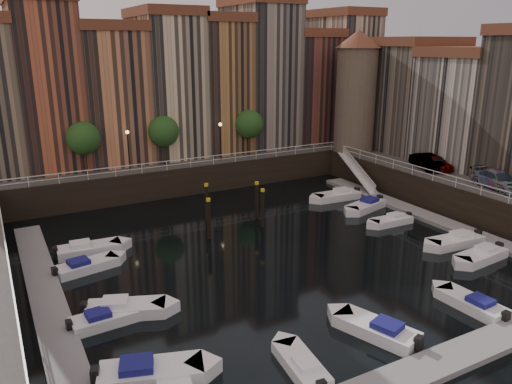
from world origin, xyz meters
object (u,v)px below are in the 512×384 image
car_c (498,181)px  gangway (357,171)px  boat_left_0 (149,373)px  mooring_pilings (234,208)px  boat_left_1 (107,318)px  car_a (434,163)px  boat_left_2 (124,309)px  car_b (427,163)px  corner_tower (356,89)px

car_c → gangway: bearing=114.9°
boat_left_0 → car_c: car_c is taller
mooring_pilings → car_c: bearing=-25.8°
gangway → car_c: (3.65, -14.43, 1.84)m
boat_left_1 → car_c: size_ratio=0.85×
mooring_pilings → boat_left_0: (-12.77, -16.77, -1.25)m
car_c → boat_left_1: bearing=-168.1°
car_a → gangway: bearing=129.2°
boat_left_0 → boat_left_2: boat_left_0 is taller
gangway → car_b: car_b is taller
corner_tower → boat_left_2: bearing=-149.5°
corner_tower → boat_left_2: corner_tower is taller
car_a → car_b: car_a is taller
mooring_pilings → boat_left_2: size_ratio=1.24×
car_a → car_c: size_ratio=0.86×
car_b → car_c: bearing=-73.5°
boat_left_2 → car_a: 34.54m
gangway → car_b: bearing=-61.5°
mooring_pilings → car_a: bearing=-6.8°
gangway → car_c: 15.00m
mooring_pilings → car_a: (21.22, -2.54, 2.11)m
mooring_pilings → boat_left_2: bearing=-140.2°
car_a → boat_left_2: bearing=-158.1°
boat_left_2 → car_c: (33.12, 0.16, 3.38)m
corner_tower → car_a: corner_tower is taller
boat_left_1 → boat_left_0: bearing=-87.7°
mooring_pilings → gangway: bearing=14.2°
car_b → boat_left_1: bearing=-150.3°
boat_left_0 → mooring_pilings: bearing=70.6°
boat_left_0 → car_b: 36.70m
car_c → corner_tower: bearing=103.0°
mooring_pilings → boat_left_2: mooring_pilings is taller
gangway → car_a: car_a is taller
boat_left_0 → boat_left_1: bearing=113.9°
boat_left_0 → car_c: (33.62, 6.70, 3.35)m
car_b → car_c: size_ratio=0.88×
gangway → car_c: size_ratio=1.60×
gangway → boat_left_1: gangway is taller
car_c → boat_left_0: bearing=-158.0°
corner_tower → boat_left_0: 42.81m
mooring_pilings → boat_left_1: size_ratio=1.38×
car_b → car_c: 7.96m
boat_left_1 → mooring_pilings: bearing=35.0°
car_a → car_c: car_a is taller
corner_tower → boat_left_2: size_ratio=2.79×
gangway → boat_left_2: size_ratio=1.68×
car_c → car_a: bearing=97.8°
boat_left_1 → car_a: car_a is taller
corner_tower → car_b: bearing=-86.8°
car_b → boat_left_0: bearing=-140.9°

